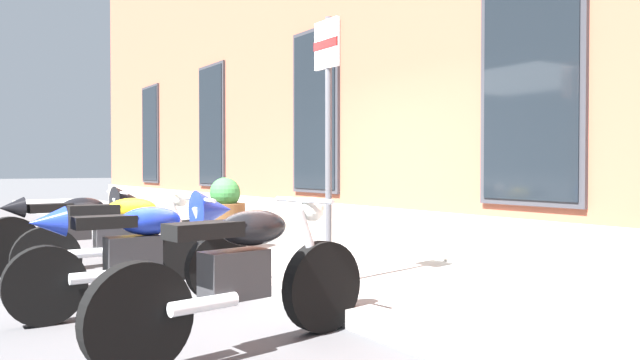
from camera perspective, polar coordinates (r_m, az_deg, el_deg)
ground_plane at (r=6.39m, az=-8.92°, el=-9.86°), size 140.00×140.00×0.00m
sidewalk at (r=6.98m, az=0.25°, el=-8.30°), size 33.01×2.44×0.15m
motorcycle_black_sport at (r=7.82m, az=-21.91°, el=-3.89°), size 0.62×2.09×0.99m
motorcycle_yellow_naked at (r=6.56m, az=-18.23°, el=-5.33°), size 0.62×2.10×0.98m
motorcycle_blue_sport at (r=5.29m, az=-16.07°, el=-6.08°), size 0.62×2.08×1.02m
motorcycle_black_naked at (r=4.05m, az=-7.33°, el=-9.15°), size 0.62×2.12×1.01m
parking_sign at (r=5.48m, az=0.76°, el=6.49°), size 0.36×0.07×2.45m
barrel_planter at (r=7.93m, az=-9.06°, el=-3.58°), size 0.55×0.55×0.95m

